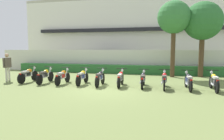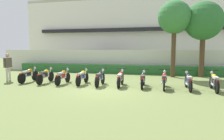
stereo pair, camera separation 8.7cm
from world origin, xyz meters
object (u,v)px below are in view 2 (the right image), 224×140
at_px(tree_far_side, 203,22).
at_px(motorcycle_in_row_8, 188,81).
at_px(tree_near_inspector, 174,18).
at_px(motorcycle_in_row_5, 120,78).
at_px(motorcycle_in_row_1, 45,76).
at_px(motorcycle_in_row_9, 214,81).
at_px(motorcycle_in_row_3, 82,77).
at_px(motorcycle_in_row_4, 100,78).
at_px(motorcycle_in_row_0, 29,75).
at_px(motorcycle_in_row_7, 164,80).
at_px(parked_car, 106,60).
at_px(motorcycle_in_row_6, 143,79).
at_px(motorcycle_in_row_2, 63,76).
at_px(inspector_person, 8,65).

bearing_deg(tree_far_side, motorcycle_in_row_8, -106.22).
distance_m(tree_near_inspector, tree_far_side, 2.07).
bearing_deg(tree_far_side, motorcycle_in_row_5, -134.87).
relative_size(motorcycle_in_row_1, motorcycle_in_row_8, 1.03).
height_order(tree_near_inspector, motorcycle_in_row_9, tree_near_inspector).
bearing_deg(motorcycle_in_row_1, tree_near_inspector, -61.46).
distance_m(tree_near_inspector, motorcycle_in_row_3, 7.81).
bearing_deg(motorcycle_in_row_3, motorcycle_in_row_4, -98.14).
xyz_separation_m(motorcycle_in_row_3, motorcycle_in_row_9, (6.93, -0.11, 0.02)).
bearing_deg(motorcycle_in_row_4, motorcycle_in_row_0, 86.53).
distance_m(motorcycle_in_row_1, motorcycle_in_row_7, 6.90).
relative_size(tree_far_side, motorcycle_in_row_9, 2.82).
height_order(parked_car, motorcycle_in_row_6, parked_car).
bearing_deg(motorcycle_in_row_9, motorcycle_in_row_5, 90.79).
distance_m(motorcycle_in_row_1, motorcycle_in_row_9, 9.26).
height_order(tree_far_side, motorcycle_in_row_2, tree_far_side).
xyz_separation_m(motorcycle_in_row_4, inspector_person, (-6.15, 0.17, 0.60)).
relative_size(motorcycle_in_row_4, motorcycle_in_row_5, 1.01).
distance_m(motorcycle_in_row_3, motorcycle_in_row_6, 3.47).
bearing_deg(motorcycle_in_row_3, inspector_person, 89.17).
distance_m(tree_far_side, motorcycle_in_row_7, 6.66).
xyz_separation_m(tree_far_side, motorcycle_in_row_1, (-9.53, -4.99, -3.51)).
bearing_deg(motorcycle_in_row_0, motorcycle_in_row_9, -90.07).
bearing_deg(motorcycle_in_row_5, parked_car, 17.94).
distance_m(motorcycle_in_row_5, inspector_person, 7.32).
distance_m(motorcycle_in_row_2, motorcycle_in_row_6, 4.65).
bearing_deg(motorcycle_in_row_4, tree_near_inspector, -43.82).
xyz_separation_m(motorcycle_in_row_3, motorcycle_in_row_4, (1.11, -0.15, 0.01)).
xyz_separation_m(parked_car, motorcycle_in_row_9, (7.86, -8.65, -0.48)).
height_order(motorcycle_in_row_4, motorcycle_in_row_5, motorcycle_in_row_5).
xyz_separation_m(motorcycle_in_row_1, motorcycle_in_row_4, (3.44, -0.06, -0.00)).
distance_m(parked_car, inspector_person, 9.46).
bearing_deg(parked_car, inspector_person, -107.24).
relative_size(motorcycle_in_row_0, motorcycle_in_row_8, 1.02).
relative_size(parked_car, motorcycle_in_row_3, 2.59).
relative_size(tree_near_inspector, motorcycle_in_row_5, 2.98).
xyz_separation_m(motorcycle_in_row_1, inspector_person, (-2.71, 0.11, 0.60)).
bearing_deg(motorcycle_in_row_9, motorcycle_in_row_4, 91.70).
bearing_deg(motorcycle_in_row_7, motorcycle_in_row_1, 90.77).
relative_size(tree_near_inspector, inspector_person, 3.10).
height_order(motorcycle_in_row_0, motorcycle_in_row_9, motorcycle_in_row_9).
height_order(tree_near_inspector, motorcycle_in_row_3, tree_near_inspector).
bearing_deg(motorcycle_in_row_5, motorcycle_in_row_4, 91.71).
bearing_deg(motorcycle_in_row_8, motorcycle_in_row_3, 86.69).
relative_size(motorcycle_in_row_0, motorcycle_in_row_4, 1.04).
xyz_separation_m(motorcycle_in_row_0, motorcycle_in_row_9, (10.46, -0.07, 0.00)).
distance_m(motorcycle_in_row_8, motorcycle_in_row_9, 1.19).
height_order(motorcycle_in_row_6, motorcycle_in_row_9, motorcycle_in_row_9).
relative_size(motorcycle_in_row_0, motorcycle_in_row_6, 1.03).
bearing_deg(motorcycle_in_row_3, motorcycle_in_row_6, -90.91).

